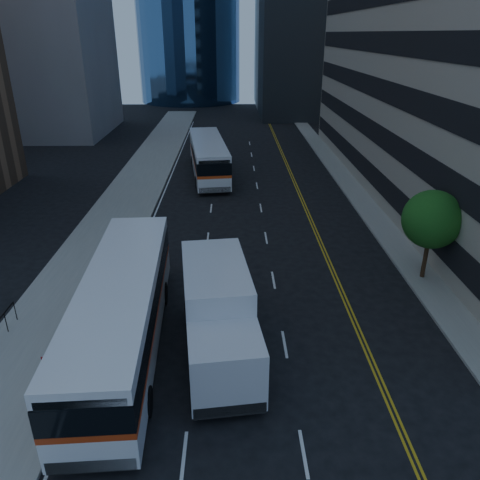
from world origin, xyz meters
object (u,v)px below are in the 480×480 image
(bus_front, at_px, (122,310))
(bus_rear, at_px, (208,156))
(street_tree, at_px, (432,220))
(box_truck, at_px, (218,315))

(bus_front, xyz_separation_m, bus_rear, (2.52, 27.53, -0.04))
(street_tree, relative_size, box_truck, 0.62)
(street_tree, height_order, bus_rear, street_tree)
(box_truck, bearing_deg, bus_front, 165.58)
(bus_front, bearing_deg, bus_rear, 81.84)
(street_tree, xyz_separation_m, box_truck, (-11.45, -6.61, -1.64))
(bus_rear, xyz_separation_m, box_truck, (1.64, -28.08, 0.10))
(street_tree, relative_size, bus_front, 0.37)
(bus_front, distance_m, bus_rear, 27.64)
(street_tree, xyz_separation_m, bus_rear, (-13.08, 21.46, -1.74))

